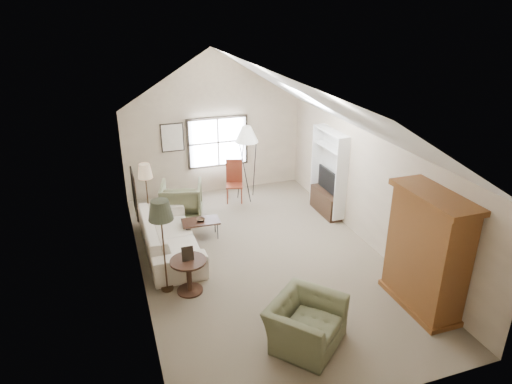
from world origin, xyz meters
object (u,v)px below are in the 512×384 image
object	(u,v)px
coffee_table	(201,229)
side_table	(189,276)
side_chair	(234,182)
armoire	(427,252)
armchair_near	(305,323)
sofa	(170,235)
armchair_far	(182,200)

from	to	relation	value
coffee_table	side_table	size ratio (longest dim) A/B	1.25
side_chair	armoire	bearing A→B (deg)	-54.26
armchair_near	armoire	bearing A→B (deg)	-34.76
armoire	side_chair	distance (m)	5.82
sofa	armchair_near	bearing A→B (deg)	-156.56
sofa	side_table	size ratio (longest dim) A/B	3.99
side_table	armoire	bearing A→B (deg)	-24.35
armchair_near	side_table	xyz separation A→B (m)	(-1.48, 1.99, -0.04)
coffee_table	side_chair	distance (m)	2.21
side_chair	side_table	bearing A→B (deg)	-101.35
armchair_far	coffee_table	size ratio (longest dim) A/B	1.19
armchair_far	coffee_table	bearing A→B (deg)	114.15
coffee_table	side_chair	size ratio (longest dim) A/B	0.75
armoire	coffee_table	distance (m)	5.01
side_table	side_chair	world-z (taller)	side_chair
side_chair	armchair_near	bearing A→B (deg)	-78.30
armoire	coffee_table	bearing A→B (deg)	130.50
sofa	side_table	world-z (taller)	sofa
armchair_near	armchair_far	xyz separation A→B (m)	(-1.02, 5.21, 0.08)
sofa	armchair_far	world-z (taller)	armchair_far
sofa	armchair_far	size ratio (longest dim) A/B	2.68
armoire	side_chair	xyz separation A→B (m)	(-1.88, 5.48, -0.53)
armchair_far	sofa	bearing A→B (deg)	85.15
armoire	side_table	xyz separation A→B (m)	(-3.87, 1.75, -0.76)
coffee_table	side_table	xyz separation A→B (m)	(-0.67, -1.99, 0.12)
armchair_far	side_chair	size ratio (longest dim) A/B	0.89
armoire	coffee_table	world-z (taller)	armoire
sofa	side_chair	world-z (taller)	side_chair
sofa	side_table	bearing A→B (deg)	-176.77
armchair_far	armoire	bearing A→B (deg)	138.74
side_table	armchair_far	bearing A→B (deg)	81.87
armchair_far	coffee_table	world-z (taller)	armchair_far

